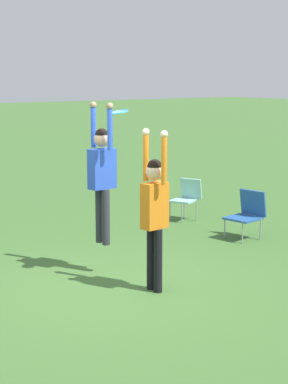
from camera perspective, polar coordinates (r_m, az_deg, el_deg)
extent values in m
plane|color=#3D662D|center=(9.40, -2.65, -8.22)|extent=(120.00, 120.00, 0.00)
cylinder|color=#2D2D38|center=(9.86, -3.99, -2.06)|extent=(0.12, 0.12, 0.85)
cylinder|color=#2D2D38|center=(9.70, -3.41, -2.25)|extent=(0.12, 0.12, 0.85)
cube|color=blue|center=(9.65, -3.75, 2.07)|extent=(0.24, 0.43, 0.60)
sphere|color=tan|center=(9.59, -3.78, 4.72)|extent=(0.23, 0.23, 0.23)
sphere|color=black|center=(9.59, -3.79, 5.09)|extent=(0.20, 0.20, 0.20)
cylinder|color=blue|center=(9.77, -4.52, 5.84)|extent=(0.08, 0.08, 0.64)
sphere|color=tan|center=(9.75, -4.54, 7.71)|extent=(0.10, 0.10, 0.10)
cylinder|color=blue|center=(9.39, -3.05, 5.68)|extent=(0.08, 0.08, 0.64)
sphere|color=tan|center=(9.37, -3.07, 7.63)|extent=(0.10, 0.10, 0.10)
cylinder|color=black|center=(9.07, 0.62, -5.91)|extent=(0.12, 0.12, 0.90)
cylinder|color=black|center=(8.94, 1.25, -6.15)|extent=(0.12, 0.12, 0.90)
cube|color=orange|center=(8.82, 0.95, -1.22)|extent=(0.23, 0.38, 0.64)
sphere|color=beige|center=(8.74, 0.96, 1.82)|extent=(0.24, 0.24, 0.24)
sphere|color=black|center=(8.73, 0.96, 2.26)|extent=(0.21, 0.21, 0.21)
cylinder|color=orange|center=(8.88, 0.16, 3.16)|extent=(0.08, 0.08, 0.68)
sphere|color=beige|center=(8.84, 0.16, 5.34)|extent=(0.10, 0.10, 0.10)
cylinder|color=orange|center=(8.55, 1.79, 2.89)|extent=(0.08, 0.08, 0.68)
sphere|color=beige|center=(8.51, 1.81, 5.15)|extent=(0.10, 0.10, 0.10)
cylinder|color=#2D9EDB|center=(9.09, -2.13, 7.15)|extent=(0.23, 0.23, 0.06)
cylinder|color=gray|center=(12.01, 7.18, -3.15)|extent=(0.02, 0.02, 0.41)
cylinder|color=gray|center=(11.69, 8.74, -3.57)|extent=(0.02, 0.02, 0.41)
cylinder|color=gray|center=(12.33, 8.76, -2.85)|extent=(0.02, 0.02, 0.41)
cylinder|color=gray|center=(12.01, 10.31, -3.24)|extent=(0.02, 0.02, 0.41)
cube|color=#235193|center=(11.97, 8.77, -2.32)|extent=(0.62, 0.62, 0.04)
cube|color=#235193|center=(12.09, 9.66, -0.95)|extent=(0.56, 0.20, 0.49)
cylinder|color=gray|center=(13.45, 2.31, -1.57)|extent=(0.02, 0.02, 0.44)
cylinder|color=gray|center=(13.15, 3.38, -1.86)|extent=(0.02, 0.02, 0.44)
cylinder|color=gray|center=(13.69, 3.60, -1.37)|extent=(0.02, 0.02, 0.44)
cylinder|color=gray|center=(13.40, 4.68, -1.65)|extent=(0.02, 0.02, 0.44)
cube|color=#8CC6C1|center=(13.38, 3.50, -0.77)|extent=(0.61, 0.61, 0.04)
cube|color=#8CC6C1|center=(13.47, 4.21, 0.31)|extent=(0.47, 0.29, 0.43)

